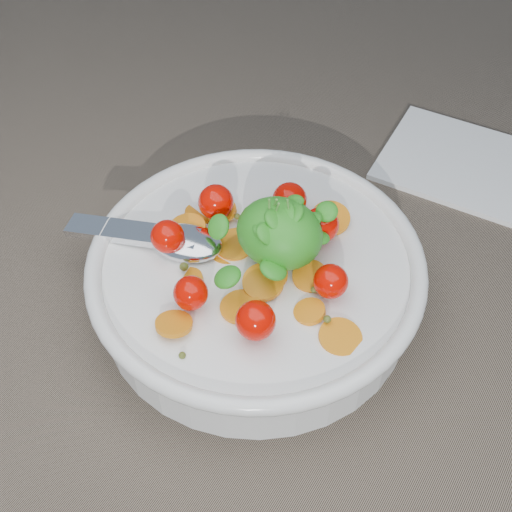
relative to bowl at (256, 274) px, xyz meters
The scene contains 3 objects.
ground 0.03m from the bowl, 117.08° to the left, with size 6.00×6.00×0.00m, color #766654.
bowl is the anchor object (origin of this frame).
napkin 0.26m from the bowl, 72.43° to the left, with size 0.14×0.12×0.01m, color white.
Camera 1 is at (0.17, -0.27, 0.41)m, focal length 45.00 mm.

